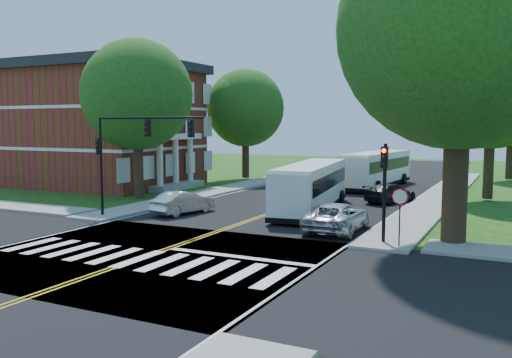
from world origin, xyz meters
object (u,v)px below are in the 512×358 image
Objects in this scene: signal_nw at (132,143)px; dark_sedan at (390,193)px; hatchback at (183,202)px; bus_lead at (311,186)px; suv at (337,217)px; signal_ne at (384,179)px; bus_follow at (377,169)px.

signal_nw is 18.12m from dark_sedan.
hatchback is 14.57m from dark_sedan.
signal_nw reaches higher than dark_sedan.
dark_sedan is at bearing -128.61° from bus_lead.
suv is (11.24, 2.10, -3.64)m from signal_nw.
signal_nw is at bearing -179.95° from signal_ne.
hatchback is at bearing 74.85° from bus_follow.
hatchback reaches higher than dark_sedan.
bus_lead reaches higher than dark_sedan.
bus_lead reaches higher than suv.
dark_sedan is (10.13, 10.46, -0.04)m from hatchback.
signal_nw is 14.13m from signal_ne.
signal_nw is at bearing 74.66° from bus_follow.
bus_follow is 9.37m from dark_sedan.
signal_ne is at bearing 121.85° from dark_sedan.
bus_follow is (0.43, 14.83, 0.03)m from bus_lead.
signal_nw is 4.99m from hatchback.
hatchback is 0.94× the size of dark_sedan.
bus_follow reaches higher than suv.
signal_nw reaches higher than suv.
signal_ne is at bearing 0.05° from signal_nw.
signal_nw is 1.70× the size of hatchback.
dark_sedan is (3.13, -8.78, -0.94)m from bus_follow.
dark_sedan is (3.57, 6.05, -0.91)m from bus_lead.
suv is 1.17× the size of dark_sedan.
bus_follow reaches higher than bus_lead.
bus_follow reaches higher than hatchback.
suv is at bearing 110.05° from dark_sedan.
hatchback is (-7.00, -19.25, -0.90)m from bus_follow.
signal_ne is 0.38× the size of bus_lead.
suv is at bearing 10.60° from signal_nw.
signal_ne is at bearing 177.55° from hatchback.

